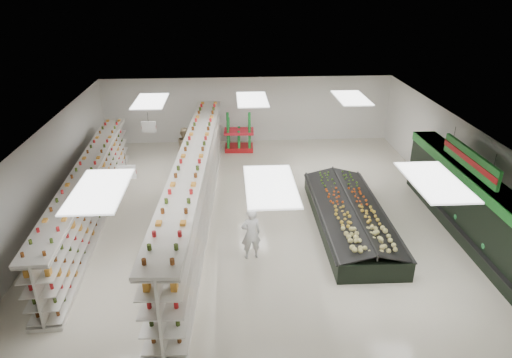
{
  "coord_description": "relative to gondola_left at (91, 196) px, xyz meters",
  "views": [
    {
      "loc": [
        -0.95,
        -13.73,
        7.79
      ],
      "look_at": [
        -0.07,
        0.35,
        1.35
      ],
      "focal_mm": 32.0,
      "sensor_mm": 36.0,
      "label": 1
    }
  ],
  "objects": [
    {
      "name": "hortifruti_banner",
      "position": [
        11.93,
        -1.88,
        1.77
      ],
      "size": [
        0.12,
        3.2,
        0.95
      ],
      "color": "#1F7427",
      "rests_on": "ceiling"
    },
    {
      "name": "wall_right",
      "position": [
        12.68,
        -0.38,
        0.72
      ],
      "size": [
        0.02,
        16.0,
        3.2
      ],
      "primitive_type": "cube",
      "color": "silver",
      "rests_on": "floor"
    },
    {
      "name": "aisle_sign_far",
      "position": [
        1.88,
        1.62,
        1.87
      ],
      "size": [
        0.52,
        0.06,
        0.75
      ],
      "color": "white",
      "rests_on": "ceiling"
    },
    {
      "name": "ceiling",
      "position": [
        5.68,
        -0.38,
        2.32
      ],
      "size": [
        14.0,
        16.0,
        0.02
      ],
      "primitive_type": "cube",
      "color": "white",
      "rests_on": "wall_back"
    },
    {
      "name": "gondola_left",
      "position": [
        0.0,
        0.0,
        0.0
      ],
      "size": [
        1.33,
        11.05,
        1.91
      ],
      "rotation": [
        0.0,
        0.0,
        0.05
      ],
      "color": "silver",
      "rests_on": "floor"
    },
    {
      "name": "aisle_sign_near",
      "position": [
        1.88,
        -2.38,
        1.87
      ],
      "size": [
        0.52,
        0.06,
        0.75
      ],
      "color": "white",
      "rests_on": "ceiling"
    },
    {
      "name": "produce_wall_case",
      "position": [
        12.21,
        -1.88,
        0.36
      ],
      "size": [
        0.93,
        8.0,
        2.2
      ],
      "color": "black",
      "rests_on": "floor"
    },
    {
      "name": "produce_island",
      "position": [
        8.66,
        -1.1,
        -0.46
      ],
      "size": [
        2.32,
        6.18,
        0.92
      ],
      "rotation": [
        0.0,
        0.0,
        -0.01
      ],
      "color": "black",
      "rests_on": "floor"
    },
    {
      "name": "shopper_background",
      "position": [
        2.88,
        4.31,
        0.03
      ],
      "size": [
        0.73,
        0.98,
        1.82
      ],
      "primitive_type": "imported",
      "rotation": [
        0.0,
        0.0,
        1.79
      ],
      "color": "#9E8661",
      "rests_on": "floor"
    },
    {
      "name": "wall_left",
      "position": [
        -1.32,
        -0.38,
        0.72
      ],
      "size": [
        0.02,
        16.0,
        3.2
      ],
      "primitive_type": "cube",
      "color": "silver",
      "rests_on": "floor"
    },
    {
      "name": "wall_back",
      "position": [
        5.68,
        7.62,
        0.72
      ],
      "size": [
        14.0,
        0.02,
        3.2
      ],
      "primitive_type": "cube",
      "color": "silver",
      "rests_on": "floor"
    },
    {
      "name": "floor",
      "position": [
        5.68,
        -0.38,
        -0.88
      ],
      "size": [
        16.0,
        16.0,
        0.0
      ],
      "primitive_type": "plane",
      "color": "beige",
      "rests_on": "ground"
    },
    {
      "name": "shopper_main",
      "position": [
        5.29,
        -2.68,
        -0.06
      ],
      "size": [
        0.66,
        0.5,
        1.63
      ],
      "primitive_type": "imported",
      "rotation": [
        0.0,
        0.0,
        3.34
      ],
      "color": "silver",
      "rests_on": "floor"
    },
    {
      "name": "gondola_center",
      "position": [
        3.53,
        0.01,
        0.19
      ],
      "size": [
        1.69,
        13.4,
        2.32
      ],
      "rotation": [
        0.0,
        0.0,
        -0.05
      ],
      "color": "silver",
      "rests_on": "floor"
    },
    {
      "name": "soda_endcap",
      "position": [
        5.2,
        6.33,
        -0.02
      ],
      "size": [
        1.42,
        1.0,
        1.77
      ],
      "rotation": [
        0.0,
        0.0,
        -0.04
      ],
      "color": "#B21418",
      "rests_on": "floor"
    }
  ]
}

